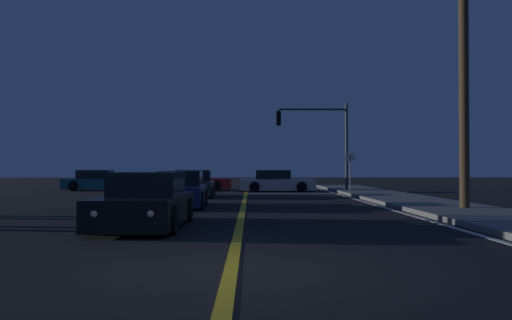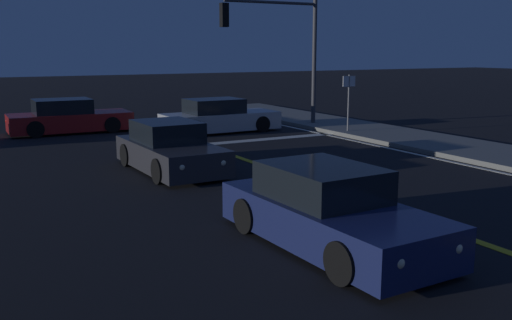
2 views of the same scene
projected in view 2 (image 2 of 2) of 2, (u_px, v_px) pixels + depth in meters
lane_line_center at (438, 227)px, 10.69m from camera, size 0.20×41.90×0.01m
stop_bar at (270, 139)px, 21.28m from camera, size 5.41×0.50×0.01m
car_distant_tail_silver at (219, 118)px, 22.97m from camera, size 4.71×1.96×1.34m
car_far_approaching_charcoal at (170, 150)px, 15.62m from camera, size 1.94×4.18×1.34m
car_following_oncoming_navy at (328, 212)px, 9.62m from camera, size 2.00×4.44×1.34m
car_mid_block_red at (69, 118)px, 22.84m from camera, size 4.71×2.04×1.34m
traffic_signal_near_right at (281, 38)px, 23.45m from camera, size 4.44×0.28×5.50m
street_sign_corner at (349, 94)px, 22.08m from camera, size 0.56×0.06×2.31m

